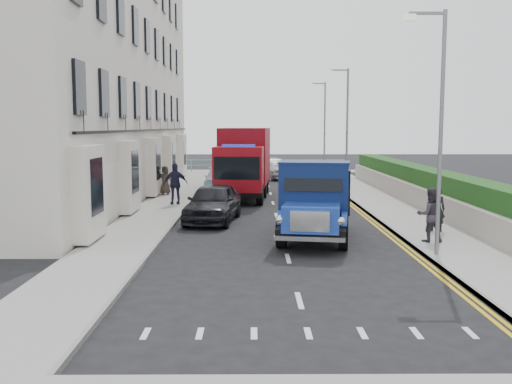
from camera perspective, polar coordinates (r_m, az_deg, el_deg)
name	(u,v)px	position (r m, az deg, el deg)	size (l,w,h in m)	color
ground	(284,244)	(18.55, 2.83, -5.24)	(120.00, 120.00, 0.00)	black
pavement_west	(166,205)	(27.70, -9.03, -1.25)	(2.40, 38.00, 0.12)	gray
pavement_east	(384,204)	(28.11, 12.65, -1.22)	(2.60, 38.00, 0.12)	gray
promenade	(265,172)	(47.29, 0.87, 2.05)	(30.00, 2.50, 0.12)	gray
sea_plane	(260,154)	(78.23, 0.38, 3.80)	(120.00, 120.00, 0.00)	slate
terrace_west	(95,63)	(32.43, -15.83, 12.30)	(6.31, 30.20, 14.25)	silver
garden_east	(424,187)	(28.50, 16.43, 0.48)	(1.45, 28.00, 1.75)	#B2AD9E
seafront_railing	(265,166)	(46.45, 0.89, 2.62)	(13.00, 0.08, 1.11)	#59B2A5
lamp_near	(437,119)	(16.95, 17.65, 6.95)	(1.23, 0.18, 7.00)	slate
lamp_mid	(345,123)	(32.55, 8.89, 6.86)	(1.23, 0.18, 7.00)	slate
lamp_far	(323,124)	(42.45, 6.72, 6.81)	(1.23, 0.18, 7.00)	slate
bedford_lorry	(314,206)	(18.65, 5.87, -1.42)	(3.07, 5.82, 2.64)	black
red_lorry	(244,161)	(30.31, -1.19, 3.13)	(2.94, 7.24, 3.71)	black
parked_car_front	(213,203)	(22.84, -4.32, -1.06)	(1.82, 4.51, 1.54)	black
parked_car_mid	(220,193)	(27.45, -3.65, -0.08)	(1.31, 3.74, 1.23)	#5396B2
parked_car_rear	(220,179)	(34.21, -3.63, 1.30)	(1.83, 4.49, 1.30)	silver
seafront_car_left	(259,165)	(45.10, 0.30, 2.71)	(2.48, 5.37, 1.49)	black
seafront_car_right	(274,168)	(41.61, 1.82, 2.46)	(1.91, 4.74, 1.62)	#B8B7BC
pedestrian_east_near	(437,209)	(21.00, 17.63, -1.65)	(0.57, 0.38, 1.57)	black
pedestrian_east_far	(430,215)	(19.05, 17.00, -2.20)	(0.84, 0.66, 1.73)	#332E38
pedestrian_west_near	(176,184)	(27.16, -8.05, 0.81)	(1.15, 0.48, 1.96)	#1D1C33
pedestrian_west_far	(165,180)	(31.23, -9.08, 1.18)	(0.76, 0.50, 1.56)	#3D352C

